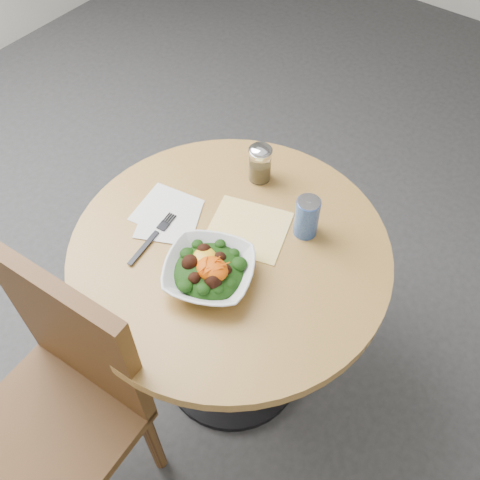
{
  "coord_description": "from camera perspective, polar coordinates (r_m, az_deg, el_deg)",
  "views": [
    {
      "loc": [
        0.56,
        -0.7,
        1.93
      ],
      "look_at": [
        0.04,
        0.0,
        0.81
      ],
      "focal_mm": 40.0,
      "sensor_mm": 36.0,
      "label": 1
    }
  ],
  "objects": [
    {
      "name": "cloth_napkin",
      "position": [
        1.52,
        0.86,
        1.21
      ],
      "size": [
        0.27,
        0.26,
        0.0
      ],
      "primitive_type": "cube",
      "rotation": [
        0.0,
        0.0,
        0.3
      ],
      "color": "#E0AB0B",
      "rests_on": "table"
    },
    {
      "name": "ground",
      "position": [
        2.13,
        -0.79,
        -13.15
      ],
      "size": [
        6.0,
        6.0,
        0.0
      ],
      "primitive_type": "plane",
      "color": "#2E2E31",
      "rests_on": "ground"
    },
    {
      "name": "chair",
      "position": [
        1.57,
        -18.27,
        -15.53
      ],
      "size": [
        0.45,
        0.45,
        0.96
      ],
      "color": "#543617",
      "rests_on": "ground"
    },
    {
      "name": "salad_bowl",
      "position": [
        1.4,
        -3.29,
        -3.31
      ],
      "size": [
        0.31,
        0.31,
        0.09
      ],
      "color": "silver",
      "rests_on": "table"
    },
    {
      "name": "table",
      "position": [
        1.64,
        -1.01,
        -4.99
      ],
      "size": [
        0.9,
        0.9,
        0.75
      ],
      "color": "black",
      "rests_on": "ground"
    },
    {
      "name": "paper_napkins",
      "position": [
        1.57,
        -7.71,
        2.66
      ],
      "size": [
        0.24,
        0.23,
        0.0
      ],
      "color": "silver",
      "rests_on": "table"
    },
    {
      "name": "fork",
      "position": [
        1.52,
        -9.22,
        0.35
      ],
      "size": [
        0.05,
        0.21,
        0.0
      ],
      "color": "black",
      "rests_on": "table"
    },
    {
      "name": "spice_shaker",
      "position": [
        1.62,
        2.15,
        8.19
      ],
      "size": [
        0.07,
        0.07,
        0.13
      ],
      "color": "silver",
      "rests_on": "table"
    },
    {
      "name": "beverage_can",
      "position": [
        1.48,
        7.14,
        2.45
      ],
      "size": [
        0.07,
        0.07,
        0.13
      ],
      "color": "navy",
      "rests_on": "table"
    }
  ]
}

